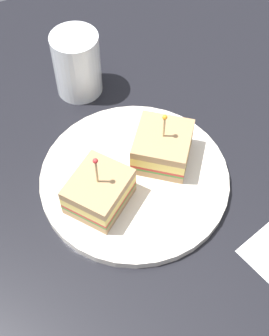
# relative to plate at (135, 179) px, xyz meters

# --- Properties ---
(ground_plane) EXTENTS (1.01, 1.01, 0.02)m
(ground_plane) POSITION_rel_plate_xyz_m (0.00, 0.00, -0.02)
(ground_plane) COLOR black
(plate) EXTENTS (0.27, 0.27, 0.01)m
(plate) POSITION_rel_plate_xyz_m (0.00, 0.00, 0.00)
(plate) COLOR silver
(plate) RESTS_ON ground_plane
(sandwich_half_front) EXTENTS (0.11, 0.11, 0.10)m
(sandwich_half_front) POSITION_rel_plate_xyz_m (0.06, 0.02, 0.03)
(sandwich_half_front) COLOR tan
(sandwich_half_front) RESTS_ON plate
(sandwich_half_back) EXTENTS (0.11, 0.11, 0.09)m
(sandwich_half_back) POSITION_rel_plate_xyz_m (-0.05, -0.01, 0.03)
(sandwich_half_back) COLOR tan
(sandwich_half_back) RESTS_ON plate
(drink_glass) EXTENTS (0.08, 0.08, 0.11)m
(drink_glass) POSITION_rel_plate_xyz_m (0.01, -0.21, 0.04)
(drink_glass) COLOR silver
(drink_glass) RESTS_ON ground_plane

